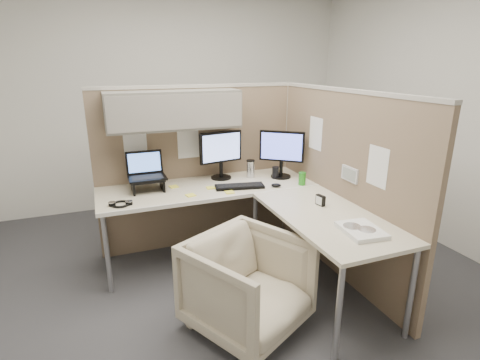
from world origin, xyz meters
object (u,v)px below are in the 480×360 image
object	(u,v)px
monitor_left	(221,151)
keyboard	(240,186)
office_chair	(248,281)
desk	(248,202)

from	to	relation	value
monitor_left	keyboard	size ratio (longest dim) A/B	1.05
office_chair	keyboard	distance (m)	1.04
desk	monitor_left	bearing A→B (deg)	93.88
desk	monitor_left	distance (m)	0.68
keyboard	office_chair	bearing A→B (deg)	-97.07
desk	keyboard	bearing A→B (deg)	84.66
keyboard	desk	bearing A→B (deg)	-84.64
monitor_left	keyboard	distance (m)	0.43
office_chair	keyboard	xyz separation A→B (m)	(0.30, 0.93, 0.37)
monitor_left	office_chair	bearing A→B (deg)	-110.12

